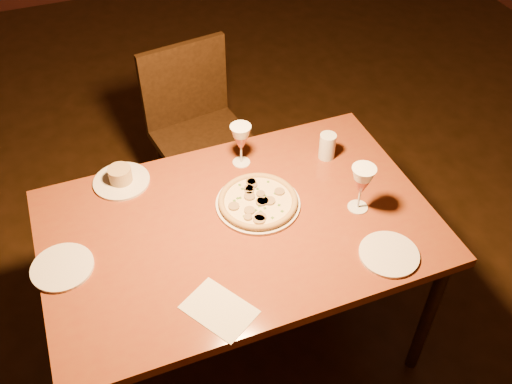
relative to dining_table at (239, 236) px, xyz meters
name	(u,v)px	position (x,y,z in m)	size (l,w,h in m)	color
floor	(275,288)	(0.24, 0.19, -0.68)	(7.00, 7.00, 0.00)	black
dining_table	(239,236)	(0.00, 0.00, 0.00)	(1.40, 0.90, 0.75)	brown
chair_far	(199,129)	(0.10, 0.88, -0.16)	(0.50, 0.50, 0.92)	black
pizza_plate	(258,201)	(0.10, 0.06, 0.08)	(0.31, 0.31, 0.03)	silver
ramekin_saucer	(121,178)	(-0.35, 0.37, 0.09)	(0.22, 0.22, 0.07)	silver
wine_glass_far	(241,145)	(0.12, 0.31, 0.16)	(0.08, 0.08, 0.18)	#BC584E
wine_glass_right	(361,189)	(0.44, -0.08, 0.16)	(0.09, 0.09, 0.19)	#BC584E
water_tumbler	(327,146)	(0.46, 0.22, 0.12)	(0.07, 0.07, 0.11)	silver
side_plate_left	(62,267)	(-0.62, 0.02, 0.07)	(0.21, 0.21, 0.01)	silver
side_plate_near	(389,254)	(0.43, -0.32, 0.07)	(0.21, 0.21, 0.01)	silver
menu_card	(219,309)	(-0.18, -0.32, 0.07)	(0.15, 0.22, 0.00)	beige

